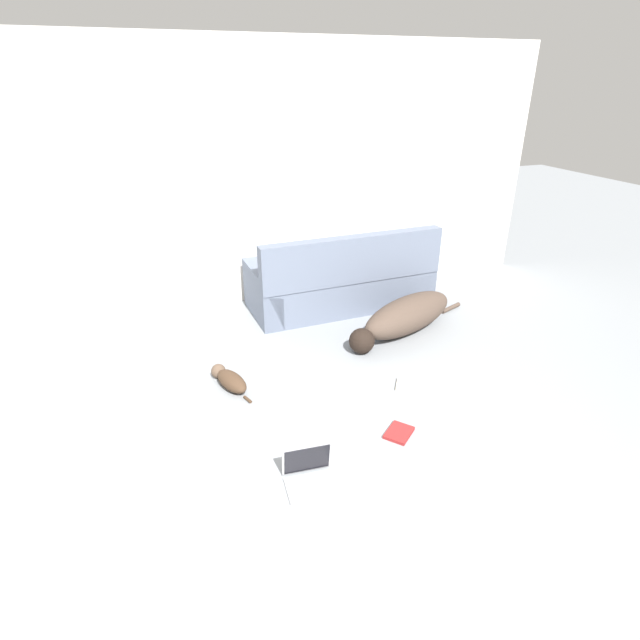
% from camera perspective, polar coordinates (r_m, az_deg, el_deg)
% --- Properties ---
extents(ground_plane, '(20.00, 20.00, 0.00)m').
position_cam_1_polar(ground_plane, '(2.85, 4.41, -25.32)').
color(ground_plane, gray).
extents(wall_back, '(7.15, 0.06, 2.59)m').
position_cam_1_polar(wall_back, '(5.22, -11.10, 15.31)').
color(wall_back, silver).
rests_on(wall_back, ground_plane).
extents(couch, '(1.94, 0.86, 0.85)m').
position_cam_1_polar(couch, '(5.29, 2.49, 4.29)').
color(couch, slate).
rests_on(couch, ground_plane).
extents(dog, '(1.55, 0.78, 0.35)m').
position_cam_1_polar(dog, '(4.82, 9.71, 0.43)').
color(dog, '#4C3D33').
rests_on(dog, ground_plane).
extents(cat, '(0.29, 0.53, 0.13)m').
position_cam_1_polar(cat, '(4.05, -10.33, -6.69)').
color(cat, '#473323').
rests_on(cat, ground_plane).
extents(laptop_open, '(0.32, 0.28, 0.23)m').
position_cam_1_polar(laptop_open, '(3.16, -1.29, -16.76)').
color(laptop_open, '#B7B7BC').
rests_on(laptop_open, ground_plane).
extents(book_red, '(0.26, 0.25, 0.02)m').
position_cam_1_polar(book_red, '(3.57, 9.01, -12.61)').
color(book_red, maroon).
rests_on(book_red, ground_plane).
extents(book_cream, '(0.28, 0.26, 0.02)m').
position_cam_1_polar(book_cream, '(4.06, 10.35, -7.39)').
color(book_cream, beige).
rests_on(book_cream, ground_plane).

